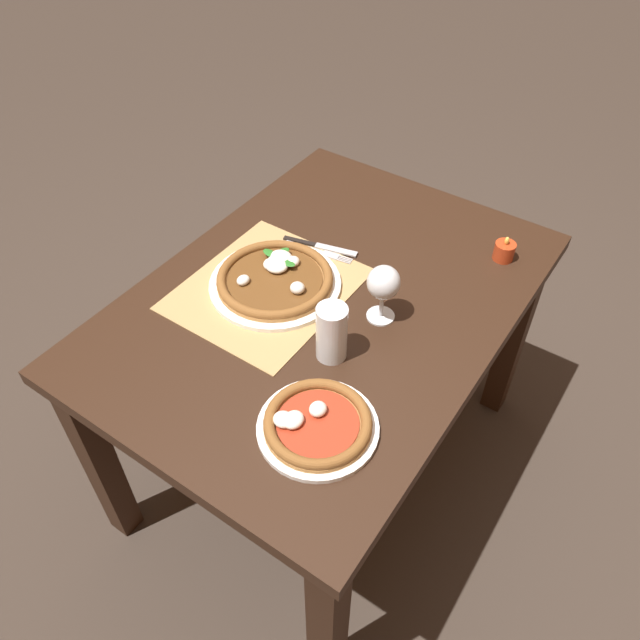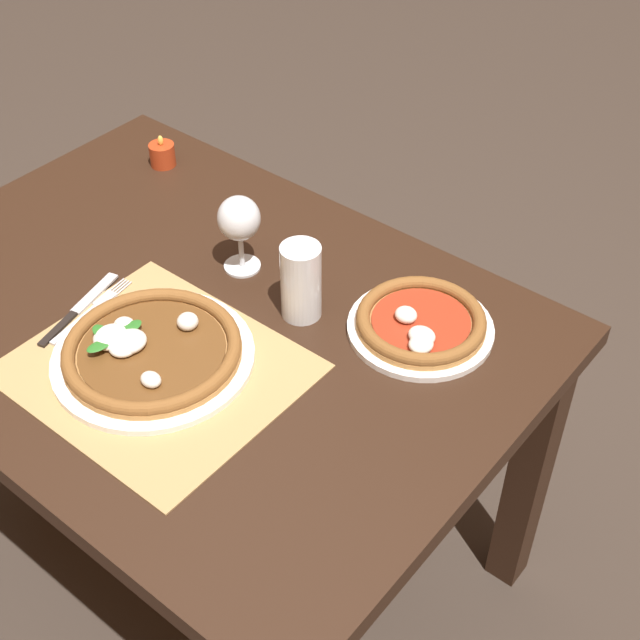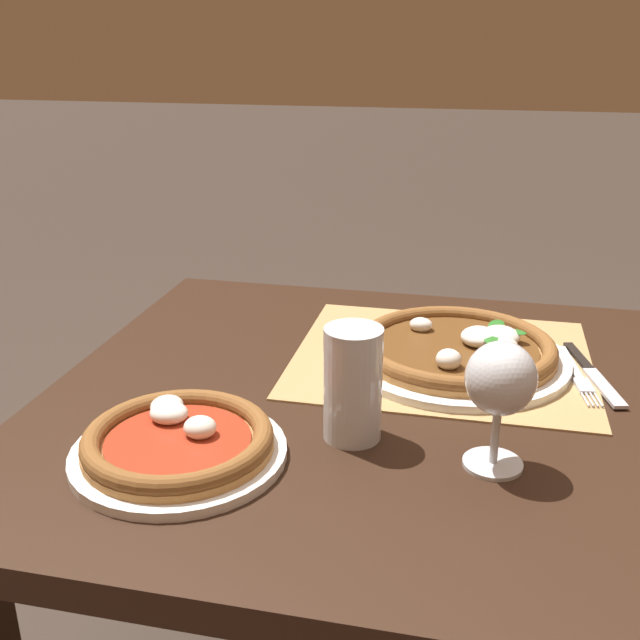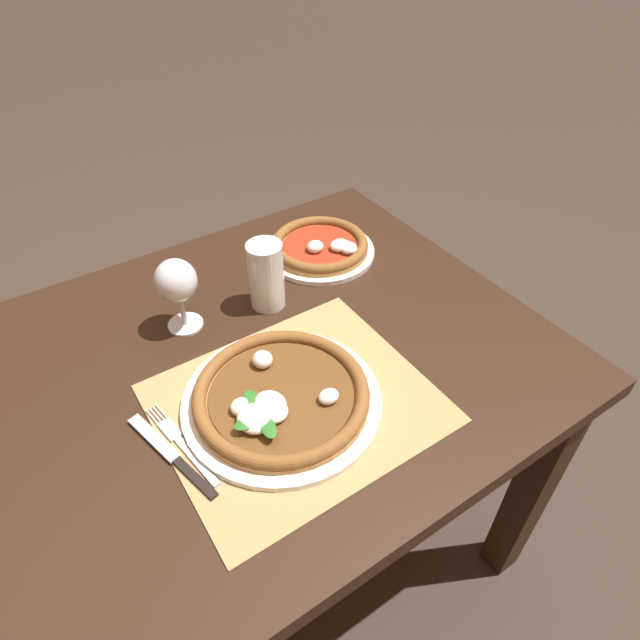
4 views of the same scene
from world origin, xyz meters
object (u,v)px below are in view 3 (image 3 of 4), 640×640
object	(u,v)px
pint_glass	(353,386)
knife	(592,373)
pizza_far	(178,442)
pizza_near	(458,349)
fork	(577,375)
wine_glass	(500,384)

from	to	relation	value
pint_glass	knife	world-z (taller)	pint_glass
pint_glass	pizza_far	bearing A→B (deg)	25.61
pizza_near	fork	world-z (taller)	pizza_near
pizza_near	pint_glass	distance (m)	0.28
pint_glass	knife	xyz separation A→B (m)	(-0.31, -0.25, -0.06)
pizza_near	pizza_far	distance (m)	0.46
fork	knife	world-z (taller)	knife
pizza_far	wine_glass	world-z (taller)	wine_glass
pizza_near	pint_glass	bearing A→B (deg)	65.07
knife	pizza_near	bearing A→B (deg)	-1.58
knife	pizza_far	bearing A→B (deg)	33.82
pizza_far	pint_glass	xyz separation A→B (m)	(-0.19, -0.09, 0.05)
fork	knife	size ratio (longest dim) A/B	0.94
pizza_far	wine_glass	bearing A→B (deg)	-170.47
pizza_far	pizza_near	bearing A→B (deg)	-131.97
pizza_far	fork	bearing A→B (deg)	-145.88
pizza_near	knife	xyz separation A→B (m)	(-0.20, 0.01, -0.02)
pizza_far	knife	xyz separation A→B (m)	(-0.50, -0.34, -0.01)
pizza_far	wine_glass	size ratio (longest dim) A/B	1.65
pizza_far	fork	distance (m)	0.58
wine_glass	pint_glass	bearing A→B (deg)	-10.20
pizza_far	pint_glass	distance (m)	0.22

